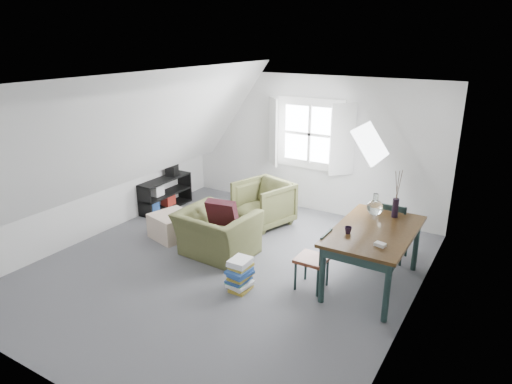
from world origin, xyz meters
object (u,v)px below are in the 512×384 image
Objects in this scene: media_shelf at (163,195)px; magazine_stack at (240,275)px; dining_chair_near at (315,259)px; ottoman at (173,226)px; armchair_near at (218,254)px; armchair_far at (263,224)px; dining_table at (374,237)px; dining_chair_far at (393,230)px.

media_shelf is 2.72× the size of magazine_stack.
dining_chair_near is 1.94× the size of magazine_stack.
ottoman is 2.01m from magazine_stack.
dining_chair_near is at bearing 178.75° from armchair_near.
dining_chair_near is (1.64, -0.14, 0.43)m from armchair_near.
dining_chair_near is at bearing -24.79° from armchair_far.
magazine_stack is at bearing -67.27° from dining_chair_near.
dining_table is (3.26, 0.19, 0.50)m from ottoman.
dining_table is 1.80m from magazine_stack.
armchair_far is 0.53× the size of dining_table.
armchair_far is 0.74× the size of media_shelf.
ottoman is (-1.00, 0.14, 0.20)m from armchair_near.
dining_table is 3.77× the size of magazine_stack.
dining_chair_near is (-0.64, -1.35, -0.04)m from dining_chair_far.
ottoman is at bearing 16.04° from dining_chair_far.
armchair_near is 1.03m from ottoman.
dining_chair_near is (1.64, -1.52, 0.43)m from armchair_far.
dining_chair_far is (3.28, 1.07, 0.27)m from ottoman.
ottoman is at bearing -42.18° from media_shelf.
armchair_far is at bearing -86.56° from armchair_near.
armchair_near is 1.38m from armchair_far.
armchair_near is 0.67× the size of dining_table.
dining_chair_far reaches higher than armchair_near.
dining_table is at bearing -168.10° from armchair_near.
armchair_far is (0.00, 1.38, 0.00)m from armchair_near.
media_shelf is (-2.02, 1.06, 0.27)m from armchair_near.
armchair_far is at bearing 51.02° from ottoman.
media_shelf is at bearing -24.06° from armchair_near.
ottoman is 1.37m from media_shelf.
media_shelf is at bearing -118.32° from dining_chair_near.
dining_chair_far reaches higher than armchair_far.
dining_chair_near reaches higher than armchair_far.
dining_chair_near is (-0.61, -0.47, -0.27)m from dining_table.
dining_chair_far is 2.12× the size of magazine_stack.
magazine_stack is at bearing 50.30° from dining_chair_far.
dining_chair_near reaches higher than magazine_stack.
armchair_near is at bearing -72.15° from armchair_far.
media_shelf is (-3.66, 1.20, -0.16)m from dining_chair_near.
dining_chair_far reaches higher than magazine_stack.
armchair_near is 2.63m from dining_chair_far.
armchair_near is 2.29m from media_shelf.
dining_chair_far is at bearing 52.32° from magazine_stack.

